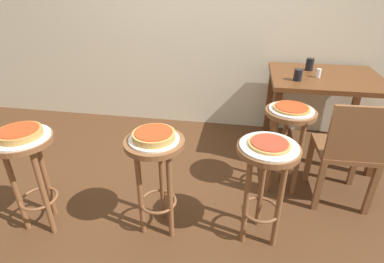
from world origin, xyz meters
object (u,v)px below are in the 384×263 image
(stool_middle, at_px, (156,166))
(serving_plate_rear, at_px, (291,110))
(stool_leftside, at_px, (265,174))
(pizza_rear, at_px, (292,108))
(pizza_foreground, at_px, (19,133))
(cup_far_edge, at_px, (310,64))
(stool_foreground, at_px, (28,164))
(pizza_leftside, at_px, (269,144))
(stool_rear, at_px, (287,133))
(dining_table, at_px, (324,88))
(wooden_chair, at_px, (348,150))
(serving_plate_middle, at_px, (154,139))
(pizza_middle, at_px, (154,135))
(cup_near_edge, at_px, (298,75))
(serving_plate_foreground, at_px, (20,137))
(serving_plate_leftside, at_px, (269,146))
(condiment_shaker, at_px, (319,73))

(stool_middle, bearing_deg, serving_plate_rear, 34.75)
(stool_middle, height_order, stool_leftside, same)
(stool_middle, xyz_separation_m, pizza_rear, (0.86, 0.60, 0.21))
(pizza_foreground, relative_size, cup_far_edge, 2.37)
(stool_foreground, relative_size, pizza_leftside, 2.90)
(stool_rear, bearing_deg, dining_table, 61.42)
(stool_foreground, xyz_separation_m, wooden_chair, (2.09, 0.61, -0.05))
(serving_plate_middle, bearing_deg, pizza_middle, 180.00)
(pizza_leftside, bearing_deg, stool_foreground, -174.46)
(pizza_foreground, xyz_separation_m, stool_leftside, (1.48, 0.14, -0.22))
(stool_rear, distance_m, wooden_chair, 0.43)
(serving_plate_middle, relative_size, cup_near_edge, 3.15)
(stool_foreground, height_order, pizza_rear, pizza_rear)
(serving_plate_middle, distance_m, pizza_rear, 1.05)
(stool_rear, height_order, cup_near_edge, cup_near_edge)
(serving_plate_foreground, bearing_deg, stool_middle, 7.61)
(pizza_foreground, distance_m, serving_plate_rear, 1.81)
(stool_foreground, distance_m, stool_rear, 1.81)
(stool_rear, bearing_deg, serving_plate_rear, 26.57)
(serving_plate_middle, xyz_separation_m, serving_plate_rear, (0.86, 0.60, 0.00))
(pizza_leftside, xyz_separation_m, cup_far_edge, (0.43, 1.39, 0.11))
(pizza_middle, xyz_separation_m, pizza_leftside, (0.67, 0.04, -0.01))
(stool_rear, bearing_deg, stool_foreground, -157.10)
(pizza_foreground, bearing_deg, dining_table, 34.10)
(stool_leftside, distance_m, pizza_leftside, 0.21)
(serving_plate_leftside, relative_size, cup_near_edge, 3.54)
(pizza_foreground, bearing_deg, pizza_leftside, 5.54)
(stool_middle, xyz_separation_m, stool_leftside, (0.67, 0.04, 0.00))
(stool_rear, bearing_deg, cup_near_edge, 79.34)
(stool_foreground, xyz_separation_m, pizza_middle, (0.81, 0.11, 0.22))
(serving_plate_middle, height_order, pizza_rear, pizza_rear)
(stool_middle, relative_size, wooden_chair, 0.83)
(pizza_foreground, bearing_deg, cup_near_edge, 34.16)
(wooden_chair, bearing_deg, pizza_middle, -158.51)
(cup_near_edge, bearing_deg, stool_leftside, -104.84)
(serving_plate_foreground, height_order, serving_plate_middle, same)
(stool_foreground, relative_size, stool_leftside, 1.00)
(serving_plate_foreground, bearing_deg, cup_near_edge, 34.16)
(pizza_middle, height_order, cup_near_edge, cup_near_edge)
(stool_foreground, bearing_deg, stool_middle, 7.61)
(serving_plate_foreground, bearing_deg, pizza_foreground, 14.04)
(pizza_leftside, height_order, condiment_shaker, condiment_shaker)
(stool_middle, bearing_deg, pizza_rear, 34.75)
(serving_plate_rear, relative_size, pizza_rear, 1.23)
(pizza_rear, relative_size, cup_far_edge, 2.35)
(pizza_rear, bearing_deg, dining_table, 61.42)
(stool_rear, relative_size, condiment_shaker, 9.22)
(stool_leftside, bearing_deg, cup_near_edge, 75.16)
(stool_leftside, relative_size, cup_near_edge, 7.29)
(serving_plate_leftside, relative_size, condiment_shaker, 4.48)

